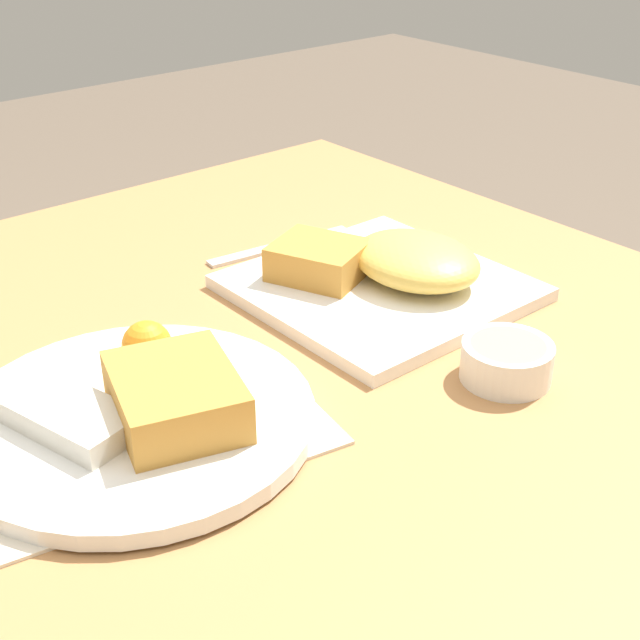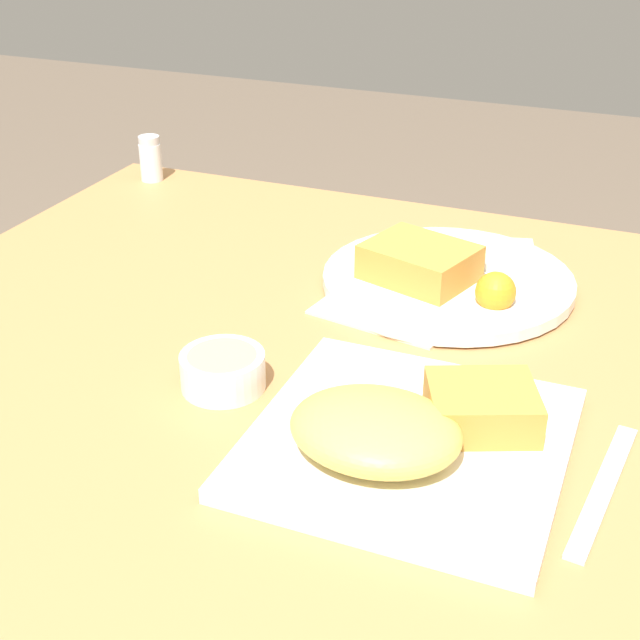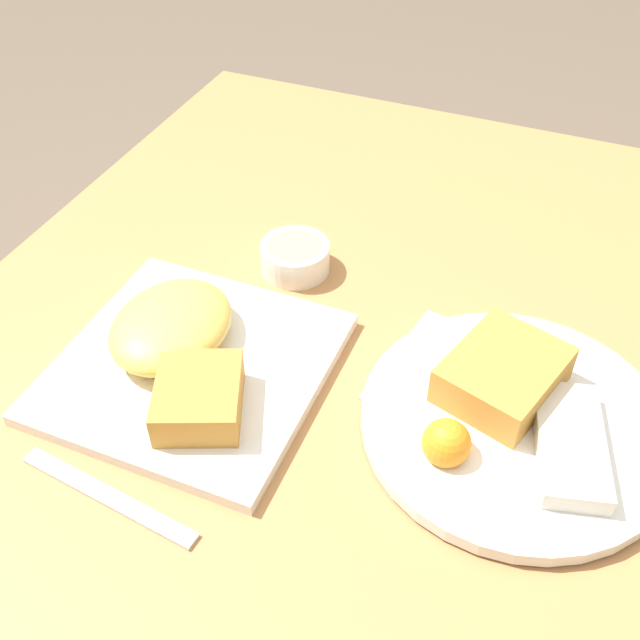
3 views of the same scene
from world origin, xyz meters
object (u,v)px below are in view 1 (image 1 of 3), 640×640
at_px(sauce_ramekin, 507,360).
at_px(butter_knife, 280,246).
at_px(plate_oval_far, 140,409).
at_px(plate_square_near, 385,274).

height_order(sauce_ramekin, butter_knife, sauce_ramekin).
bearing_deg(sauce_ramekin, plate_oval_far, 63.80).
relative_size(sauce_ramekin, butter_knife, 0.43).
bearing_deg(butter_knife, plate_square_near, 101.22).
xyz_separation_m(plate_oval_far, butter_knife, (0.21, -0.31, -0.02)).
xyz_separation_m(plate_square_near, plate_oval_far, (-0.05, 0.32, -0.00)).
bearing_deg(plate_oval_far, plate_square_near, -80.84).
bearing_deg(plate_square_near, sauce_ramekin, 169.23).
height_order(plate_square_near, plate_oval_far, plate_square_near).
distance_m(plate_square_near, plate_oval_far, 0.32).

